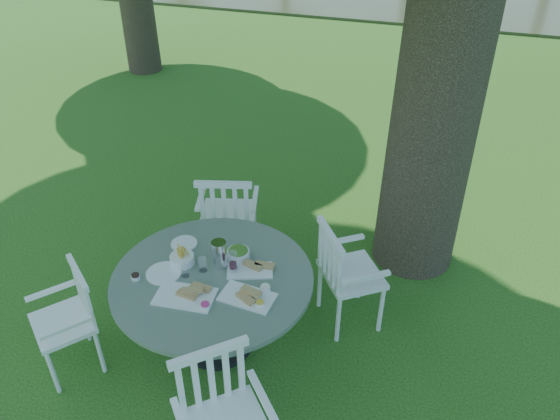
{
  "coord_description": "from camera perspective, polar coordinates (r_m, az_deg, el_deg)",
  "views": [
    {
      "loc": [
        1.12,
        -3.38,
        3.43
      ],
      "look_at": [
        0.0,
        0.2,
        0.85
      ],
      "focal_mm": 35.0,
      "sensor_mm": 36.0,
      "label": 1
    }
  ],
  "objects": [
    {
      "name": "ground",
      "position": [
        4.94,
        -0.7,
        -9.42
      ],
      "size": [
        140.0,
        140.0,
        0.0
      ],
      "primitive_type": "plane",
      "color": "#17430E",
      "rests_on": "ground"
    },
    {
      "name": "table",
      "position": [
        4.19,
        -6.96,
        -8.19
      ],
      "size": [
        1.51,
        1.51,
        0.73
      ],
      "color": "black",
      "rests_on": "ground"
    },
    {
      "name": "chair_ne",
      "position": [
        4.42,
        6.44,
        -6.25
      ],
      "size": [
        0.64,
        0.65,
        0.95
      ],
      "rotation": [
        0.0,
        0.0,
        -4.11
      ],
      "color": "white",
      "rests_on": "ground"
    },
    {
      "name": "chair_nw",
      "position": [
        5.0,
        -5.56,
        -0.38
      ],
      "size": [
        0.6,
        0.58,
        0.99
      ],
      "rotation": [
        0.0,
        0.0,
        -2.88
      ],
      "color": "white",
      "rests_on": "ground"
    },
    {
      "name": "chair_sw",
      "position": [
        4.39,
        -20.83,
        -10.0
      ],
      "size": [
        0.6,
        0.6,
        0.87
      ],
      "rotation": [
        0.0,
        0.0,
        -0.69
      ],
      "color": "white",
      "rests_on": "ground"
    },
    {
      "name": "chair_se",
      "position": [
        3.52,
        -6.36,
        -19.95
      ],
      "size": [
        0.67,
        0.67,
        0.97
      ],
      "rotation": [
        0.0,
        0.0,
        0.73
      ],
      "color": "white",
      "rests_on": "ground"
    },
    {
      "name": "tableware",
      "position": [
        4.12,
        -7.22,
        -5.99
      ],
      "size": [
        1.09,
        0.81,
        0.23
      ],
      "color": "white",
      "rests_on": "table"
    }
  ]
}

